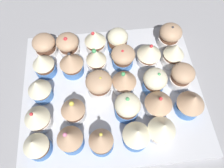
# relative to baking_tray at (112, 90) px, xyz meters

# --- Properties ---
(ground_plane) EXTENTS (1.80, 1.80, 0.03)m
(ground_plane) POSITION_rel_baking_tray_xyz_m (0.00, 0.00, -0.02)
(ground_plane) COLOR #9E9EA3
(baking_tray) EXTENTS (0.47, 0.40, 0.01)m
(baking_tray) POSITION_rel_baking_tray_xyz_m (0.00, 0.00, 0.00)
(baking_tray) COLOR silver
(baking_tray) RESTS_ON ground_plane
(cupcake_0) EXTENTS (0.06, 0.06, 0.07)m
(cupcake_0) POSITION_rel_baking_tray_xyz_m (-0.18, -0.14, 0.04)
(cupcake_0) COLOR #477AC6
(cupcake_0) RESTS_ON baking_tray
(cupcake_1) EXTENTS (0.06, 0.06, 0.08)m
(cupcake_1) POSITION_rel_baking_tray_xyz_m (-0.11, -0.13, 0.05)
(cupcake_1) COLOR #477AC6
(cupcake_1) RESTS_ON baking_tray
(cupcake_2) EXTENTS (0.06, 0.06, 0.08)m
(cupcake_2) POSITION_rel_baking_tray_xyz_m (-0.04, -0.14, 0.05)
(cupcake_2) COLOR #477AC6
(cupcake_2) RESTS_ON baking_tray
(cupcake_3) EXTENTS (0.06, 0.06, 0.07)m
(cupcake_3) POSITION_rel_baking_tray_xyz_m (0.04, -0.14, 0.04)
(cupcake_3) COLOR #477AC6
(cupcake_3) RESTS_ON baking_tray
(cupcake_4) EXTENTS (0.06, 0.06, 0.07)m
(cupcake_4) POSITION_rel_baking_tray_xyz_m (0.10, -0.13, 0.04)
(cupcake_4) COLOR white
(cupcake_4) RESTS_ON baking_tray
(cupcake_5) EXTENTS (0.06, 0.06, 0.08)m
(cupcake_5) POSITION_rel_baking_tray_xyz_m (-0.18, -0.07, 0.04)
(cupcake_5) COLOR white
(cupcake_5) RESTS_ON baking_tray
(cupcake_6) EXTENTS (0.06, 0.06, 0.08)m
(cupcake_6) POSITION_rel_baking_tray_xyz_m (-0.10, -0.06, 0.04)
(cupcake_6) COLOR white
(cupcake_6) RESTS_ON baking_tray
(cupcake_7) EXTENTS (0.06, 0.06, 0.08)m
(cupcake_7) POSITION_rel_baking_tray_xyz_m (0.03, -0.07, 0.04)
(cupcake_7) COLOR #477AC6
(cupcake_7) RESTS_ON baking_tray
(cupcake_8) EXTENTS (0.07, 0.07, 0.08)m
(cupcake_8) POSITION_rel_baking_tray_xyz_m (0.10, -0.07, 0.05)
(cupcake_8) COLOR white
(cupcake_8) RESTS_ON baking_tray
(cupcake_9) EXTENTS (0.07, 0.07, 0.07)m
(cupcake_9) POSITION_rel_baking_tray_xyz_m (0.18, -0.08, 0.05)
(cupcake_9) COLOR #477AC6
(cupcake_9) RESTS_ON baking_tray
(cupcake_10) EXTENTS (0.06, 0.06, 0.07)m
(cupcake_10) POSITION_rel_baking_tray_xyz_m (-0.18, -0.00, 0.05)
(cupcake_10) COLOR #477AC6
(cupcake_10) RESTS_ON baking_tray
(cupcake_11) EXTENTS (0.07, 0.07, 0.07)m
(cupcake_11) POSITION_rel_baking_tray_xyz_m (-0.03, 0.00, 0.04)
(cupcake_11) COLOR white
(cupcake_11) RESTS_ON baking_tray
(cupcake_12) EXTENTS (0.06, 0.06, 0.08)m
(cupcake_12) POSITION_rel_baking_tray_xyz_m (0.03, -0.00, 0.05)
(cupcake_12) COLOR white
(cupcake_12) RESTS_ON baking_tray
(cupcake_13) EXTENTS (0.06, 0.06, 0.07)m
(cupcake_13) POSITION_rel_baking_tray_xyz_m (0.11, -0.01, 0.04)
(cupcake_13) COLOR #477AC6
(cupcake_13) RESTS_ON baking_tray
(cupcake_14) EXTENTS (0.06, 0.06, 0.07)m
(cupcake_14) POSITION_rel_baking_tray_xyz_m (0.18, -0.00, 0.04)
(cupcake_14) COLOR white
(cupcake_14) RESTS_ON baking_tray
(cupcake_15) EXTENTS (0.06, 0.06, 0.08)m
(cupcake_15) POSITION_rel_baking_tray_xyz_m (-0.17, 0.07, 0.04)
(cupcake_15) COLOR #477AC6
(cupcake_15) RESTS_ON baking_tray
(cupcake_16) EXTENTS (0.06, 0.06, 0.08)m
(cupcake_16) POSITION_rel_baking_tray_xyz_m (-0.10, 0.07, 0.05)
(cupcake_16) COLOR #477AC6
(cupcake_16) RESTS_ON baking_tray
(cupcake_17) EXTENTS (0.05, 0.05, 0.08)m
(cupcake_17) POSITION_rel_baking_tray_xyz_m (-0.03, 0.08, 0.04)
(cupcake_17) COLOR white
(cupcake_17) RESTS_ON baking_tray
(cupcake_18) EXTENTS (0.06, 0.06, 0.07)m
(cupcake_18) POSITION_rel_baking_tray_xyz_m (0.04, 0.08, 0.04)
(cupcake_18) COLOR #477AC6
(cupcake_18) RESTS_ON baking_tray
(cupcake_19) EXTENTS (0.07, 0.07, 0.08)m
(cupcake_19) POSITION_rel_baking_tray_xyz_m (0.11, 0.08, 0.05)
(cupcake_19) COLOR white
(cupcake_19) RESTS_ON baking_tray
(cupcake_20) EXTENTS (0.06, 0.06, 0.08)m
(cupcake_20) POSITION_rel_baking_tray_xyz_m (0.18, 0.07, 0.04)
(cupcake_20) COLOR white
(cupcake_20) RESTS_ON baking_tray
(cupcake_21) EXTENTS (0.06, 0.06, 0.07)m
(cupcake_21) POSITION_rel_baking_tray_xyz_m (-0.17, 0.14, 0.04)
(cupcake_21) COLOR white
(cupcake_21) RESTS_ON baking_tray
(cupcake_22) EXTENTS (0.06, 0.06, 0.07)m
(cupcake_22) POSITION_rel_baking_tray_xyz_m (-0.11, 0.13, 0.04)
(cupcake_22) COLOR white
(cupcake_22) RESTS_ON baking_tray
(cupcake_23) EXTENTS (0.06, 0.06, 0.08)m
(cupcake_23) POSITION_rel_baking_tray_xyz_m (-0.03, 0.14, 0.05)
(cupcake_23) COLOR white
(cupcake_23) RESTS_ON baking_tray
(cupcake_24) EXTENTS (0.06, 0.06, 0.07)m
(cupcake_24) POSITION_rel_baking_tray_xyz_m (0.03, 0.13, 0.04)
(cupcake_24) COLOR #477AC6
(cupcake_24) RESTS_ON baking_tray
(cupcake_25) EXTENTS (0.06, 0.06, 0.07)m
(cupcake_25) POSITION_rel_baking_tray_xyz_m (0.18, 0.14, 0.04)
(cupcake_25) COLOR white
(cupcake_25) RESTS_ON baking_tray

